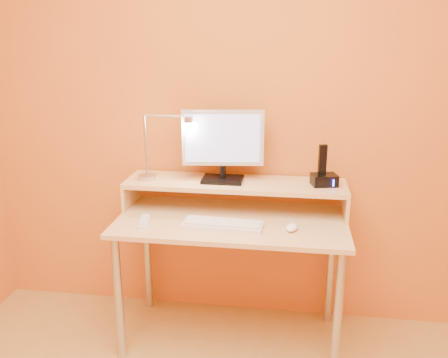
% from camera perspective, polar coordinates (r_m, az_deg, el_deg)
% --- Properties ---
extents(wall_back, '(3.00, 0.04, 2.50)m').
position_cam_1_polar(wall_back, '(2.67, 1.84, 8.38)').
color(wall_back, orange).
rests_on(wall_back, floor).
extents(desk_leg_fl, '(0.04, 0.04, 0.69)m').
position_cam_1_polar(desk_leg_fl, '(2.58, -12.49, -13.82)').
color(desk_leg_fl, '#B5B5BD').
rests_on(desk_leg_fl, floor).
extents(desk_leg_fr, '(0.04, 0.04, 0.69)m').
position_cam_1_polar(desk_leg_fr, '(2.45, 13.44, -15.68)').
color(desk_leg_fr, '#B5B5BD').
rests_on(desk_leg_fr, floor).
extents(desk_leg_bl, '(0.04, 0.04, 0.69)m').
position_cam_1_polar(desk_leg_bl, '(2.99, -9.15, -9.06)').
color(desk_leg_bl, '#B5B5BD').
rests_on(desk_leg_bl, floor).
extents(desk_leg_br, '(0.04, 0.04, 0.69)m').
position_cam_1_polar(desk_leg_br, '(2.88, 12.62, -10.34)').
color(desk_leg_br, '#B5B5BD').
rests_on(desk_leg_br, floor).
extents(desk_lower, '(1.20, 0.60, 0.02)m').
position_cam_1_polar(desk_lower, '(2.51, 0.90, -5.07)').
color(desk_lower, tan).
rests_on(desk_lower, floor).
extents(shelf_riser_left, '(0.02, 0.30, 0.14)m').
position_cam_1_polar(shelf_riser_left, '(2.75, -11.00, -1.61)').
color(shelf_riser_left, tan).
rests_on(shelf_riser_left, desk_lower).
extents(shelf_riser_right, '(0.02, 0.30, 0.14)m').
position_cam_1_polar(shelf_riser_right, '(2.62, 14.28, -2.77)').
color(shelf_riser_right, tan).
rests_on(shelf_riser_right, desk_lower).
extents(desk_shelf, '(1.20, 0.30, 0.02)m').
position_cam_1_polar(desk_shelf, '(2.59, 1.34, -0.56)').
color(desk_shelf, tan).
rests_on(desk_shelf, desk_lower).
extents(monitor_foot, '(0.22, 0.16, 0.02)m').
position_cam_1_polar(monitor_foot, '(2.60, -0.16, -0.05)').
color(monitor_foot, black).
rests_on(monitor_foot, desk_shelf).
extents(monitor_neck, '(0.04, 0.04, 0.07)m').
position_cam_1_polar(monitor_neck, '(2.58, -0.16, 0.89)').
color(monitor_neck, black).
rests_on(monitor_neck, monitor_foot).
extents(monitor_panel, '(0.44, 0.09, 0.30)m').
position_cam_1_polar(monitor_panel, '(2.55, -0.13, 4.95)').
color(monitor_panel, silver).
rests_on(monitor_panel, monitor_neck).
extents(monitor_back, '(0.39, 0.06, 0.25)m').
position_cam_1_polar(monitor_back, '(2.57, -0.05, 5.06)').
color(monitor_back, black).
rests_on(monitor_back, monitor_panel).
extents(monitor_screen, '(0.40, 0.05, 0.26)m').
position_cam_1_polar(monitor_screen, '(2.53, -0.19, 4.86)').
color(monitor_screen, '#A7B5F0').
rests_on(monitor_screen, monitor_panel).
extents(lamp_base, '(0.10, 0.10, 0.02)m').
position_cam_1_polar(lamp_base, '(2.66, -9.18, 0.22)').
color(lamp_base, '#B5B5BD').
rests_on(lamp_base, desk_shelf).
extents(lamp_post, '(0.01, 0.01, 0.33)m').
position_cam_1_polar(lamp_post, '(2.61, -9.37, 3.94)').
color(lamp_post, '#B5B5BD').
rests_on(lamp_post, lamp_base).
extents(lamp_arm, '(0.24, 0.01, 0.01)m').
position_cam_1_polar(lamp_arm, '(2.55, -6.95, 7.50)').
color(lamp_arm, '#B5B5BD').
rests_on(lamp_arm, lamp_post).
extents(lamp_head, '(0.04, 0.04, 0.03)m').
position_cam_1_polar(lamp_head, '(2.52, -4.28, 7.13)').
color(lamp_head, '#B5B5BD').
rests_on(lamp_head, lamp_arm).
extents(lamp_bulb, '(0.03, 0.03, 0.00)m').
position_cam_1_polar(lamp_bulb, '(2.53, -4.27, 6.78)').
color(lamp_bulb, '#FFEAC6').
rests_on(lamp_bulb, lamp_head).
extents(phone_dock, '(0.15, 0.13, 0.06)m').
position_cam_1_polar(phone_dock, '(2.57, 11.90, -0.10)').
color(phone_dock, black).
rests_on(phone_dock, desk_shelf).
extents(phone_handset, '(0.04, 0.03, 0.16)m').
position_cam_1_polar(phone_handset, '(2.54, 11.71, 2.28)').
color(phone_handset, black).
rests_on(phone_handset, phone_dock).
extents(phone_led, '(0.01, 0.00, 0.04)m').
position_cam_1_polar(phone_led, '(2.53, 12.98, -0.48)').
color(phone_led, '#2630FF').
rests_on(phone_led, phone_dock).
extents(keyboard, '(0.41, 0.15, 0.02)m').
position_cam_1_polar(keyboard, '(2.40, -0.13, -5.56)').
color(keyboard, silver).
rests_on(keyboard, desk_lower).
extents(mouse, '(0.07, 0.11, 0.03)m').
position_cam_1_polar(mouse, '(2.38, 8.12, -5.73)').
color(mouse, white).
rests_on(mouse, desk_lower).
extents(remote_control, '(0.08, 0.17, 0.02)m').
position_cam_1_polar(remote_control, '(2.48, -9.51, -5.05)').
color(remote_control, silver).
rests_on(remote_control, desk_lower).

